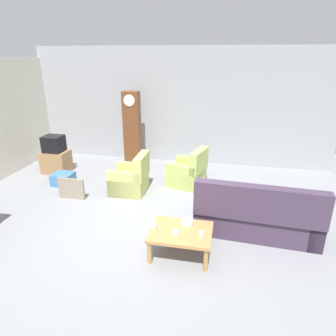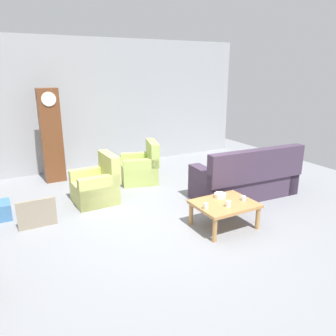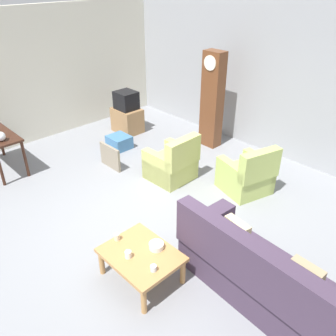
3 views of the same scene
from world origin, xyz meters
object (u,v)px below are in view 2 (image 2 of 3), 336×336
object	(u,v)px
cup_white_porcelain	(228,204)
framed_picture_leaning	(37,214)
couch_floral	(246,180)
cup_blue_rimmed	(244,198)
armchair_olive_far	(141,169)
grandfather_clock	(51,136)
coffee_table_wood	(224,206)
cup_cream_tall	(206,206)
bowl_white_stacked	(220,195)
armchair_olive_near	(97,187)

from	to	relation	value
cup_white_porcelain	framed_picture_leaning	bearing A→B (deg)	148.77
couch_floral	cup_blue_rimmed	world-z (taller)	couch_floral
armchair_olive_far	cup_blue_rimmed	size ratio (longest dim) A/B	12.70
couch_floral	framed_picture_leaning	world-z (taller)	couch_floral
grandfather_clock	cup_blue_rimmed	world-z (taller)	grandfather_clock
coffee_table_wood	cup_cream_tall	size ratio (longest dim) A/B	10.16
coffee_table_wood	bowl_white_stacked	bearing A→B (deg)	72.74
armchair_olive_near	coffee_table_wood	world-z (taller)	armchair_olive_near
armchair_olive_near	framed_picture_leaning	distance (m)	1.31
cup_white_porcelain	cup_cream_tall	size ratio (longest dim) A/B	0.99
framed_picture_leaning	cup_cream_tall	bearing A→B (deg)	-33.46
cup_white_porcelain	cup_blue_rimmed	distance (m)	0.39
framed_picture_leaning	cup_blue_rimmed	world-z (taller)	cup_blue_rimmed
cup_white_porcelain	cup_cream_tall	world-z (taller)	cup_cream_tall
coffee_table_wood	cup_cream_tall	world-z (taller)	cup_cream_tall
armchair_olive_near	cup_white_porcelain	bearing A→B (deg)	-56.46
cup_blue_rimmed	cup_cream_tall	size ratio (longest dim) A/B	0.80
armchair_olive_far	grandfather_clock	distance (m)	2.11
armchair_olive_far	cup_white_porcelain	distance (m)	2.84
framed_picture_leaning	bowl_white_stacked	size ratio (longest dim) A/B	3.15
couch_floral	grandfather_clock	bearing A→B (deg)	137.99
armchair_olive_far	grandfather_clock	size ratio (longest dim) A/B	0.46
framed_picture_leaning	bowl_white_stacked	distance (m)	2.99
couch_floral	cup_white_porcelain	size ratio (longest dim) A/B	23.04
armchair_olive_near	coffee_table_wood	distance (m)	2.50
armchair_olive_far	framed_picture_leaning	world-z (taller)	armchair_olive_far
coffee_table_wood	framed_picture_leaning	bearing A→B (deg)	151.84
couch_floral	bowl_white_stacked	distance (m)	1.30
framed_picture_leaning	cup_white_porcelain	size ratio (longest dim) A/B	6.42
couch_floral	framed_picture_leaning	distance (m)	3.90
cup_cream_tall	armchair_olive_near	bearing A→B (deg)	117.52
armchair_olive_near	armchair_olive_far	world-z (taller)	same
cup_blue_rimmed	bowl_white_stacked	xyz separation A→B (m)	(-0.26, 0.28, 0.00)
framed_picture_leaning	cup_cream_tall	xyz separation A→B (m)	(2.25, -1.49, 0.23)
armchair_olive_near	armchair_olive_far	distance (m)	1.39
cup_cream_tall	framed_picture_leaning	bearing A→B (deg)	146.54
cup_white_porcelain	bowl_white_stacked	xyz separation A→B (m)	(0.12, 0.36, -0.01)
coffee_table_wood	bowl_white_stacked	xyz separation A→B (m)	(0.06, 0.20, 0.10)
armchair_olive_near	cup_cream_tall	world-z (taller)	armchair_olive_near
couch_floral	cup_white_porcelain	world-z (taller)	couch_floral
cup_blue_rimmed	bowl_white_stacked	distance (m)	0.38
armchair_olive_near	cup_blue_rimmed	xyz separation A→B (m)	(1.81, -2.09, 0.15)
cup_cream_tall	bowl_white_stacked	bearing A→B (deg)	29.32
armchair_olive_near	armchair_olive_far	bearing A→B (deg)	28.36
armchair_olive_near	framed_picture_leaning	xyz separation A→B (m)	(-1.17, -0.59, -0.07)
cup_cream_tall	bowl_white_stacked	xyz separation A→B (m)	(0.47, 0.27, -0.01)
coffee_table_wood	armchair_olive_near	bearing A→B (deg)	126.56
framed_picture_leaning	couch_floral	bearing A→B (deg)	-8.76
grandfather_clock	cup_white_porcelain	distance (m)	4.32
coffee_table_wood	framed_picture_leaning	xyz separation A→B (m)	(-2.66, 1.42, -0.12)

